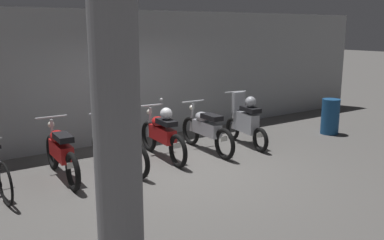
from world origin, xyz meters
TOP-DOWN VIEW (x-y plane):
  - ground_plane at (0.00, 0.00)m, footprint 80.00×80.00m
  - back_wall at (0.00, 2.74)m, footprint 16.00×0.30m
  - motorbike_slot_0 at (-2.05, 0.89)m, footprint 0.56×1.95m
  - motorbike_slot_1 at (-1.03, 0.78)m, footprint 0.56×1.95m
  - motorbike_slot_2 at (0.00, 0.90)m, footprint 0.59×1.95m
  - motorbike_slot_3 at (1.03, 0.80)m, footprint 0.56×1.95m
  - motorbike_slot_4 at (2.06, 0.71)m, footprint 0.56×1.67m
  - support_pillar at (-2.52, -2.58)m, footprint 0.47×0.47m
  - trash_bin at (4.50, 0.31)m, footprint 0.44×0.44m

SIDE VIEW (x-z plane):
  - ground_plane at x=0.00m, z-range 0.00..0.00m
  - trash_bin at x=4.50m, z-range 0.00..0.88m
  - motorbike_slot_0 at x=-2.05m, z-range -0.03..1.01m
  - motorbike_slot_1 at x=-1.03m, z-range -0.03..1.01m
  - motorbike_slot_3 at x=1.03m, z-range -0.03..1.01m
  - motorbike_slot_2 at x=0.00m, z-range -0.05..1.10m
  - motorbike_slot_4 at x=2.06m, z-range -0.02..1.15m
  - back_wall at x=0.00m, z-range 0.00..3.00m
  - support_pillar at x=-2.52m, z-range 0.00..3.00m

